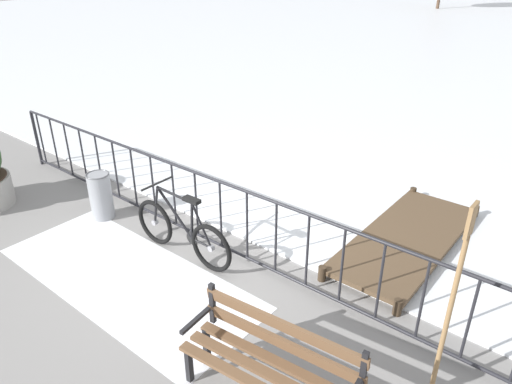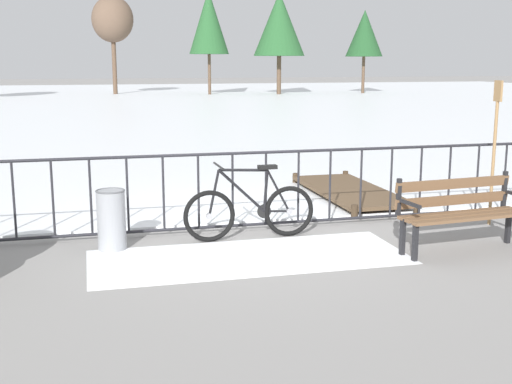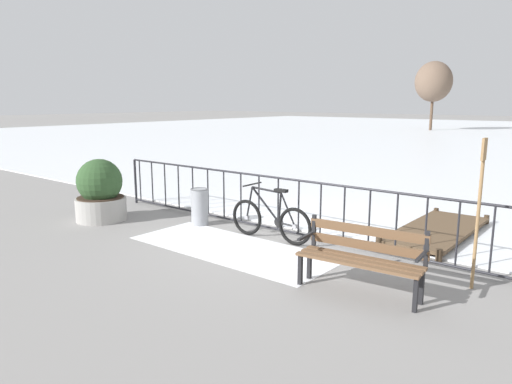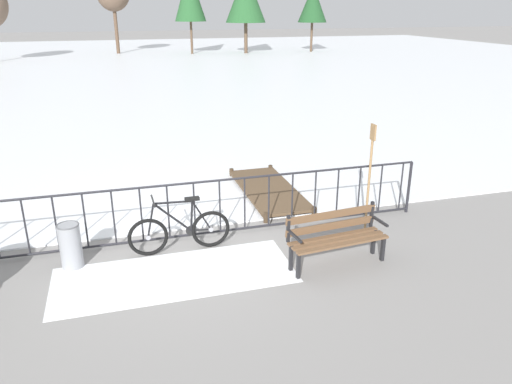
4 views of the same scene
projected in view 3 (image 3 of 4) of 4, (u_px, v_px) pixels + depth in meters
The scene contains 10 objects.
ground_plane at pixel (288, 236), 8.65m from camera, with size 160.00×160.00×0.00m, color gray.
snow_patch at pixel (232, 248), 7.93m from camera, with size 3.66×1.46×0.01m, color white.
railing_fence at pixel (288, 206), 8.55m from camera, with size 9.06×0.06×1.07m.
bicycle_near_railing at pixel (270, 220), 8.33m from camera, with size 1.71×0.52×0.97m.
park_bench at pixel (362, 254), 6.03m from camera, with size 1.64×0.63×0.89m.
planter_with_shrub at pixel (100, 192), 9.69m from camera, with size 1.02×1.02×1.27m.
trash_bin at pixel (200, 206), 9.36m from camera, with size 0.35×0.35×0.73m.
oar_upright at pixel (479, 204), 6.00m from camera, with size 0.04×0.16×1.98m.
wooden_dock at pixel (437, 230), 8.61m from camera, with size 1.10×2.91×0.20m.
tree_far_west at pixel (434, 82), 38.65m from camera, with size 2.97×2.97×5.62m.
Camera 3 is at (4.82, -6.83, 2.43)m, focal length 33.11 mm.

